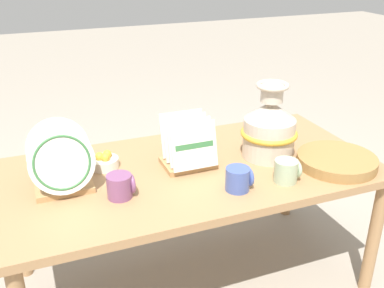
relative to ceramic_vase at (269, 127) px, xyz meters
name	(u,v)px	position (x,y,z in m)	size (l,w,h in m)	color
ground_plane	(192,280)	(-0.36, 0.01, -0.75)	(14.00, 14.00, 0.00)	gray
display_table	(192,180)	(-0.36, 0.01, -0.20)	(1.57, 0.78, 0.61)	#9E754C
ceramic_vase	(269,127)	(0.00, 0.00, 0.00)	(0.25, 0.25, 0.34)	beige
dish_rack_round_plates	(62,166)	(-0.88, 0.02, -0.04)	(0.24, 0.20, 0.26)	tan
dish_rack_square_plates	(188,149)	(-0.36, 0.04, -0.06)	(0.22, 0.19, 0.22)	tan
wicker_charger_stack	(337,161)	(0.22, -0.19, -0.11)	(0.34, 0.34, 0.04)	olive
mug_plum_glaze	(121,186)	(-0.69, -0.11, -0.09)	(0.10, 0.09, 0.09)	#7A4770
mug_sage_glaze	(287,171)	(-0.05, -0.23, -0.09)	(0.10, 0.09, 0.09)	#9EB28E
mug_cobalt_glaze	(239,179)	(-0.26, -0.22, -0.09)	(0.10, 0.09, 0.09)	#42569E
fruit_bowl	(104,161)	(-0.70, 0.15, -0.11)	(0.12, 0.12, 0.07)	silver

